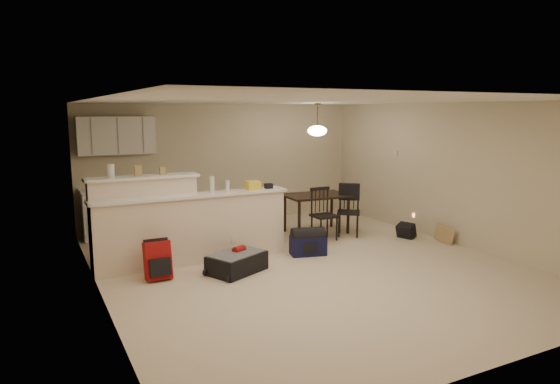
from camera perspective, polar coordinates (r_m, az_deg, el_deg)
room at (r=7.51m, az=3.12°, el=0.80°), size 7.00×7.02×2.50m
breakfast_bar at (r=7.85m, az=-11.81°, el=-3.78°), size 3.08×0.58×1.39m
upper_cabinets at (r=9.86m, az=-18.22°, el=6.16°), size 1.40×0.34×0.70m
kitchen_counter at (r=9.94m, az=-16.54°, el=-2.17°), size 1.80×0.60×0.90m
thermostat at (r=10.46m, az=13.05°, el=4.34°), size 0.02×0.12×0.12m
jar at (r=7.66m, az=-18.76°, el=2.30°), size 0.10×0.10×0.20m
cereal_box at (r=7.72m, az=-15.92°, el=2.34°), size 0.10×0.07×0.16m
small_box at (r=7.81m, az=-13.30°, el=2.37°), size 0.08×0.06×0.12m
bottle_a at (r=7.83m, az=-7.77°, el=0.85°), size 0.07×0.07×0.26m
bottle_b at (r=7.92m, az=-6.02°, el=0.69°), size 0.06×0.06×0.18m
bag_lump at (r=8.09m, az=-3.11°, el=0.77°), size 0.22×0.18×0.14m
pouch at (r=8.21m, az=-1.31°, el=0.69°), size 0.12×0.10×0.08m
extra_item_x at (r=8.09m, az=-3.08°, el=0.83°), size 0.06×0.06×0.16m
dining_table at (r=9.67m, az=4.18°, el=-0.81°), size 1.26×0.88×0.76m
pendant_lamp at (r=9.53m, az=4.28°, el=7.05°), size 0.36×0.36×0.62m
dining_chair_near at (r=9.18m, az=5.09°, el=-2.55°), size 0.42×0.40×0.96m
dining_chair_far at (r=9.55m, az=7.85°, el=-2.14°), size 0.58×0.57×0.96m
suitcase at (r=7.44m, az=-4.96°, el=-8.08°), size 0.97×0.83×0.28m
red_backpack at (r=7.30m, az=-13.81°, el=-7.60°), size 0.36×0.23×0.54m
navy_duffel at (r=8.29m, az=3.22°, el=-6.11°), size 0.63×0.45×0.31m
black_daypack at (r=9.64m, az=14.21°, el=-4.35°), size 0.30×0.36×0.27m
cardboard_sheet at (r=9.45m, az=18.26°, el=-4.67°), size 0.06×0.41×0.31m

